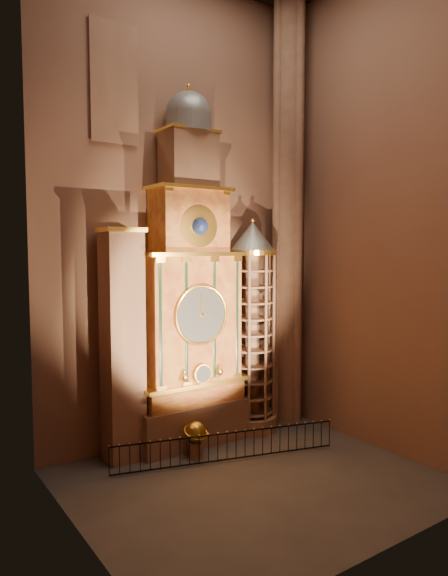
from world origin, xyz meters
TOP-DOWN VIEW (x-y plane):
  - floor at (0.00, 0.00)m, footprint 14.00×14.00m
  - wall_back at (0.00, 6.00)m, footprint 22.00×0.00m
  - wall_left at (-7.00, 0.00)m, footprint 0.00×22.00m
  - wall_right at (7.00, 0.00)m, footprint 0.00×22.00m
  - astronomical_clock at (0.00, 4.96)m, footprint 5.60×2.41m
  - portrait_tower at (-3.40, 4.98)m, footprint 1.80×1.60m
  - stair_turret at (3.50, 4.70)m, footprint 2.50×2.50m
  - gothic_pier at (6.10, 5.00)m, footprint 2.04×2.04m
  - stained_glass_window at (-3.20, 5.92)m, footprint 2.20×0.14m
  - celestial_globe at (-0.68, 3.34)m, footprint 1.31×1.26m
  - iron_railing at (0.19, 2.17)m, footprint 9.74×2.84m

SIDE VIEW (x-z plane):
  - floor at x=0.00m, z-range 0.00..0.00m
  - iron_railing at x=0.19m, z-range 0.05..1.29m
  - celestial_globe at x=-0.68m, z-range 0.16..1.78m
  - portrait_tower at x=-3.40m, z-range 0.05..10.25m
  - stair_turret at x=3.50m, z-range -0.13..10.67m
  - astronomical_clock at x=0.00m, z-range -1.67..15.03m
  - wall_back at x=0.00m, z-range 0.00..22.00m
  - wall_left at x=-7.00m, z-range 0.00..22.00m
  - wall_right at x=7.00m, z-range 0.00..22.00m
  - gothic_pier at x=6.10m, z-range 0.00..22.00m
  - stained_glass_window at x=-3.20m, z-range 13.90..19.10m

